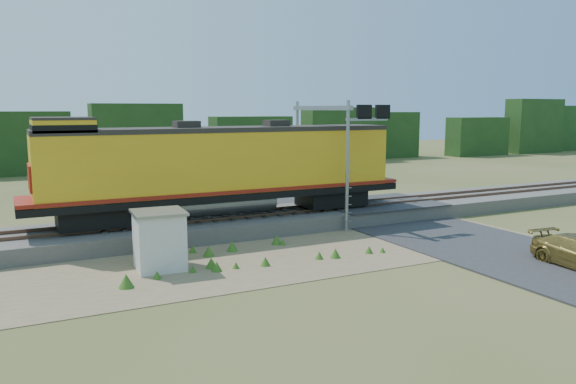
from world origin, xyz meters
TOP-DOWN VIEW (x-y plane):
  - ground at (0.00, 0.00)m, footprint 140.00×140.00m
  - ballast at (0.00, 6.00)m, footprint 70.00×5.00m
  - rails at (0.00, 6.00)m, footprint 70.00×1.54m
  - dirt_shoulder at (-2.00, 0.50)m, footprint 26.00×8.00m
  - road at (7.00, 0.74)m, footprint 7.00×66.00m
  - tree_line_north at (0.00, 38.00)m, footprint 130.00×3.00m
  - weed_clumps at (-3.50, 0.10)m, footprint 15.00×6.20m
  - locomotive at (-3.01, 6.00)m, footprint 19.83×3.02m
  - shed at (-7.54, 0.70)m, footprint 2.14×2.14m
  - signal_gantry at (3.34, 5.34)m, footprint 2.73×6.20m

SIDE VIEW (x-z plane):
  - ground at x=0.00m, z-range 0.00..0.00m
  - weed_clumps at x=-3.50m, z-range -0.28..0.28m
  - dirt_shoulder at x=-2.00m, z-range 0.00..0.03m
  - road at x=7.00m, z-range -0.34..0.52m
  - ballast at x=0.00m, z-range 0.00..0.80m
  - rails at x=0.00m, z-range 0.80..0.96m
  - shed at x=-7.54m, z-range 0.02..2.42m
  - tree_line_north at x=0.00m, z-range -0.18..6.32m
  - locomotive at x=-3.01m, z-range 0.93..6.04m
  - signal_gantry at x=3.34m, z-range 1.73..8.61m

